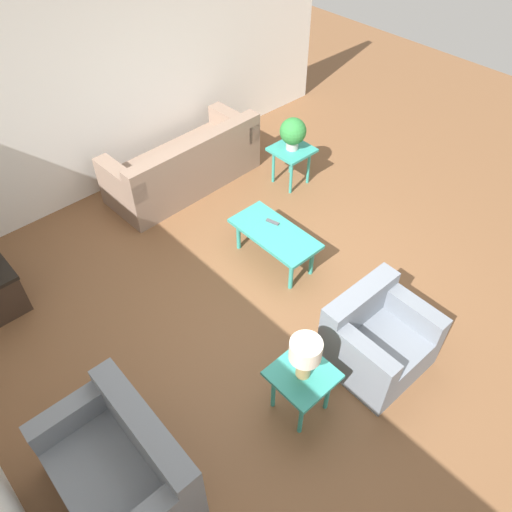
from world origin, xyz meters
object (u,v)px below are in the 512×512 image
at_px(loveseat, 123,468).
at_px(side_table_plant, 292,154).
at_px(table_lamp, 305,354).
at_px(coffee_table, 275,236).
at_px(potted_plant, 293,132).
at_px(sofa, 185,166).
at_px(side_table_lamp, 302,379).
at_px(armchair, 376,339).

height_order(loveseat, side_table_plant, loveseat).
height_order(side_table_plant, table_lamp, table_lamp).
bearing_deg(table_lamp, coffee_table, -36.92).
relative_size(side_table_plant, potted_plant, 1.25).
bearing_deg(sofa, table_lamp, 67.39).
distance_m(side_table_plant, side_table_lamp, 3.41).
distance_m(sofa, loveseat, 4.03).
distance_m(coffee_table, potted_plant, 1.61).
bearing_deg(coffee_table, side_table_plant, -52.27).
bearing_deg(armchair, loveseat, 167.82).
bearing_deg(sofa, side_table_lamp, 67.39).
height_order(coffee_table, table_lamp, table_lamp).
relative_size(loveseat, side_table_plant, 2.28).
bearing_deg(loveseat, table_lamp, 74.67).
height_order(loveseat, coffee_table, loveseat).
xyz_separation_m(sofa, table_lamp, (-3.37, 1.26, 0.52)).
relative_size(armchair, coffee_table, 0.84).
xyz_separation_m(loveseat, coffee_table, (1.06, -2.65, 0.08)).
xyz_separation_m(coffee_table, side_table_lamp, (-1.50, 1.13, 0.06)).
xyz_separation_m(side_table_plant, potted_plant, (0.00, 0.00, 0.34)).
bearing_deg(potted_plant, armchair, 150.24).
height_order(side_table_lamp, table_lamp, table_lamp).
distance_m(armchair, coffee_table, 1.64).
bearing_deg(side_table_plant, armchair, 150.24).
bearing_deg(side_table_plant, table_lamp, 136.13).
bearing_deg(table_lamp, side_table_lamp, -26.57).
bearing_deg(side_table_plant, potted_plant, 0.00).
bearing_deg(armchair, side_table_lamp, 173.42).
relative_size(loveseat, side_table_lamp, 2.28).
height_order(sofa, potted_plant, potted_plant).
bearing_deg(potted_plant, side_table_lamp, 136.13).
height_order(coffee_table, side_table_plant, side_table_plant).
bearing_deg(potted_plant, table_lamp, 136.13).
xyz_separation_m(potted_plant, table_lamp, (-2.46, 2.36, 0.05)).
relative_size(side_table_plant, side_table_lamp, 1.00).
distance_m(loveseat, table_lamp, 1.66).
distance_m(side_table_plant, table_lamp, 3.43).
height_order(side_table_plant, potted_plant, potted_plant).
bearing_deg(loveseat, sofa, 137.56).
distance_m(sofa, potted_plant, 1.51).
height_order(armchair, loveseat, same).
bearing_deg(armchair, coffee_table, 82.62).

